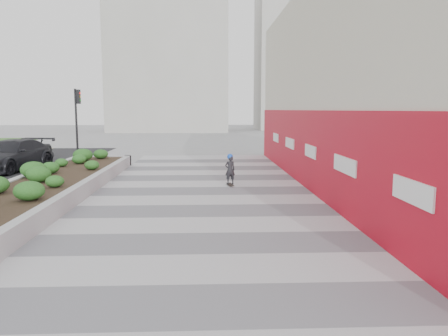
% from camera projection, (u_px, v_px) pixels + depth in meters
% --- Properties ---
extents(ground, '(160.00, 160.00, 0.00)m').
position_uv_depth(ground, '(201.00, 272.00, 8.17)').
color(ground, gray).
rests_on(ground, ground).
extents(walkway, '(8.00, 36.00, 0.01)m').
position_uv_depth(walkway, '(203.00, 229.00, 11.14)').
color(walkway, '#A8A8AD').
rests_on(walkway, ground).
extents(building, '(6.04, 24.08, 8.00)m').
position_uv_depth(building, '(384.00, 85.00, 16.82)').
color(building, beige).
rests_on(building, ground).
extents(planter, '(3.00, 18.00, 0.90)m').
position_uv_depth(planter, '(42.00, 187.00, 14.82)').
color(planter, '#9E9EA0').
rests_on(planter, ground).
extents(traffic_signal_near, '(0.33, 0.28, 4.20)m').
position_uv_depth(traffic_signal_near, '(77.00, 114.00, 24.84)').
color(traffic_signal_near, black).
rests_on(traffic_signal_near, ground).
extents(distant_bldg_north_l, '(16.00, 12.00, 20.00)m').
position_uv_depth(distant_bldg_north_l, '(169.00, 59.00, 61.10)').
color(distant_bldg_north_l, '#ADAAA3').
rests_on(distant_bldg_north_l, ground).
extents(distant_bldg_north_r, '(14.00, 10.00, 24.00)m').
position_uv_depth(distant_bldg_north_r, '(303.00, 50.00, 66.60)').
color(distant_bldg_north_r, '#ADAAA3').
rests_on(distant_bldg_north_r, ground).
extents(manhole_cover, '(0.44, 0.44, 0.01)m').
position_uv_depth(manhole_cover, '(222.00, 229.00, 11.16)').
color(manhole_cover, '#595654').
rests_on(manhole_cover, ground).
extents(skateboarder, '(0.48, 0.74, 1.29)m').
position_uv_depth(skateboarder, '(230.00, 170.00, 17.35)').
color(skateboarder, beige).
rests_on(skateboarder, ground).
extents(car_dark, '(3.03, 5.59, 1.54)m').
position_uv_depth(car_dark, '(12.00, 155.00, 21.77)').
color(car_dark, black).
rests_on(car_dark, ground).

